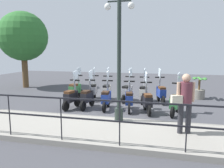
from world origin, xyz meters
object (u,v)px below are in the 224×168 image
scooter_near_1 (147,101)px  scooter_far_1 (143,92)px  tree_large (23,37)px  scooter_far_0 (161,92)px  scooter_far_4 (93,90)px  scooter_near_5 (71,97)px  pedestrian_with_bag (185,99)px  scooter_near_0 (176,102)px  scooter_far_3 (107,90)px  potted_palm (199,90)px  scooter_far_2 (127,91)px  scooter_near_2 (129,99)px  scooter_near_4 (87,97)px  lamp_post_near (119,65)px  scooter_far_5 (75,89)px  scooter_near_3 (106,98)px

scooter_near_1 → scooter_far_1: same height
tree_large → scooter_far_0: size_ratio=3.08×
scooter_far_4 → scooter_near_5: bearing=158.7°
pedestrian_with_bag → scooter_near_0: pedestrian_with_bag is taller
tree_large → scooter_far_3: (-2.46, -6.03, -2.72)m
potted_palm → scooter_far_4: scooter_far_4 is taller
scooter_far_0 → scooter_far_2: same height
scooter_near_2 → scooter_far_0: same height
potted_palm → scooter_far_2: scooter_far_2 is taller
scooter_near_5 → scooter_far_2: (1.74, -2.00, 0.00)m
scooter_near_1 → scooter_near_4: 2.41m
scooter_near_4 → scooter_far_2: same height
pedestrian_with_bag → scooter_near_0: bearing=-16.8°
scooter_near_5 → scooter_far_4: (1.76, -0.36, 0.00)m
lamp_post_near → scooter_far_4: size_ratio=2.58×
scooter_near_0 → pedestrian_with_bag: bearing=-161.4°
scooter_near_4 → scooter_far_3: bearing=-8.9°
scooter_near_1 → scooter_far_2: bearing=16.4°
potted_palm → scooter_far_1: bearing=119.2°
scooter_far_2 → scooter_far_4: same height
scooter_far_4 → scooter_far_5: 0.91m
tree_large → pedestrian_with_bag: bearing=-124.7°
pedestrian_with_bag → scooter_far_5: size_ratio=1.03×
scooter_far_3 → scooter_far_4: size_ratio=1.00×
scooter_far_1 → scooter_far_2: bearing=91.0°
scooter_far_1 → scooter_far_3: 1.71m
scooter_far_2 → scooter_near_4: bearing=152.7°
scooter_near_1 → scooter_near_2: bearing=64.0°
scooter_far_0 → scooter_far_2: 1.51m
scooter_near_4 → scooter_near_3: bearing=-83.8°
scooter_near_2 → scooter_near_5: bearing=85.3°
scooter_far_1 → scooter_far_3: same height
potted_palm → scooter_near_3: size_ratio=0.69×
potted_palm → scooter_far_2: 3.59m
pedestrian_with_bag → scooter_far_5: (3.87, 4.70, -0.60)m
scooter_near_1 → scooter_far_0: 1.85m
pedestrian_with_bag → scooter_near_3: size_ratio=1.03×
tree_large → scooter_far_1: (-2.46, -7.75, -2.72)m
scooter_far_2 → scooter_far_3: bearing=104.9°
scooter_near_4 → scooter_far_4: bearing=15.2°
scooter_near_2 → scooter_far_1: (1.54, -0.41, 0.00)m
scooter_near_4 → scooter_far_2: 2.09m
scooter_far_2 → scooter_far_3: 0.97m
scooter_far_2 → scooter_near_1: bearing=-134.7°
scooter_far_0 → scooter_far_4: bearing=76.0°
lamp_post_near → scooter_near_3: bearing=26.8°
scooter_near_3 → scooter_far_3: bearing=10.3°
scooter_near_5 → scooter_far_2: size_ratio=1.00×
scooter_near_2 → scooter_near_3: same height
scooter_near_3 → scooter_near_4: (-0.01, 0.79, 0.00)m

